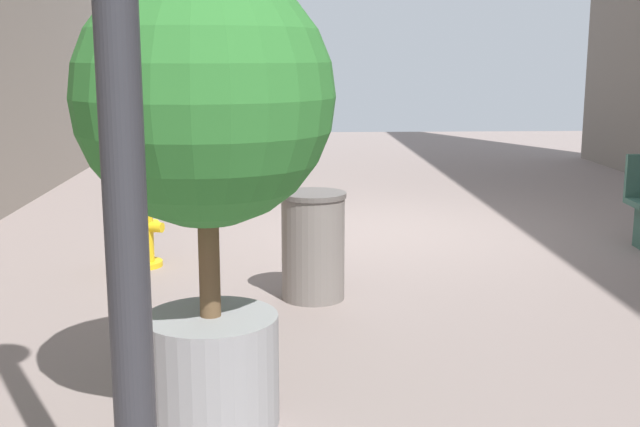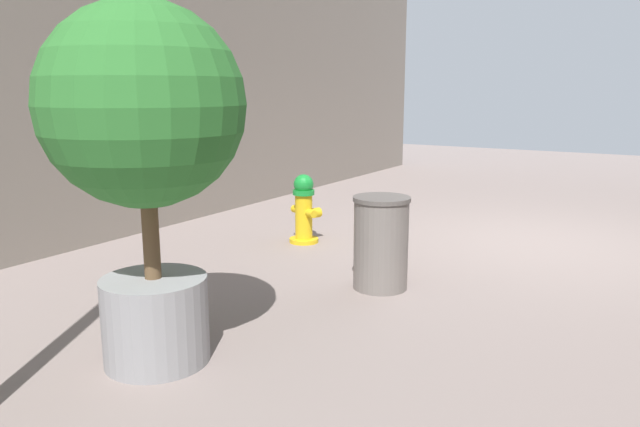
% 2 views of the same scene
% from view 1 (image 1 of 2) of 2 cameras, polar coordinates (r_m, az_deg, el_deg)
% --- Properties ---
extents(ground_plane, '(23.40, 23.40, 0.00)m').
position_cam_1_polar(ground_plane, '(9.00, 4.92, -1.25)').
color(ground_plane, gray).
extents(fire_hydrant, '(0.43, 0.42, 0.84)m').
position_cam_1_polar(fire_hydrant, '(7.58, -12.55, -0.63)').
color(fire_hydrant, gold).
rests_on(fire_hydrant, ground_plane).
extents(planter_tree, '(1.31, 1.31, 2.39)m').
position_cam_1_polar(planter_tree, '(4.07, -8.15, 5.82)').
color(planter_tree, gray).
rests_on(planter_tree, ground_plane).
extents(trash_bin, '(0.53, 0.53, 0.87)m').
position_cam_1_polar(trash_bin, '(6.42, -0.49, -2.30)').
color(trash_bin, slate).
rests_on(trash_bin, ground_plane).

